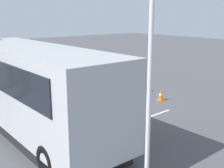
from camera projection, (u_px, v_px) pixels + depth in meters
ground_plane at (103, 104)px, 14.24m from camera, size 80.00×80.00×0.00m
tour_bus at (33, 90)px, 10.63m from camera, size 9.17×2.62×3.25m
spectator_far_left at (115, 102)px, 11.27m from camera, size 0.57×0.38×1.68m
spectator_left at (99, 95)px, 12.12m from camera, size 0.58×0.36×1.75m
spectator_centre at (89, 91)px, 12.60m from camera, size 0.58×0.38×1.81m
spectator_right at (80, 87)px, 13.38m from camera, size 0.58×0.37×1.80m
parked_motorcycle_silver at (59, 102)px, 12.98m from camera, size 2.03×0.69×0.99m
parked_motorcycle_dark at (111, 127)px, 10.17m from camera, size 2.03×0.71×0.99m
stunt_motorcycle at (125, 75)px, 16.14m from camera, size 1.89×0.58×1.88m
flagpole at (148, 90)px, 4.67m from camera, size 0.78×0.36×6.45m
traffic_cone at (161, 95)px, 14.88m from camera, size 0.34×0.34×0.63m
bay_line_a at (143, 119)px, 12.23m from camera, size 0.26×3.66×0.01m
bay_line_b at (108, 106)px, 14.03m from camera, size 0.27×3.92×0.01m
bay_line_c at (81, 95)px, 15.84m from camera, size 0.30×4.81×0.01m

